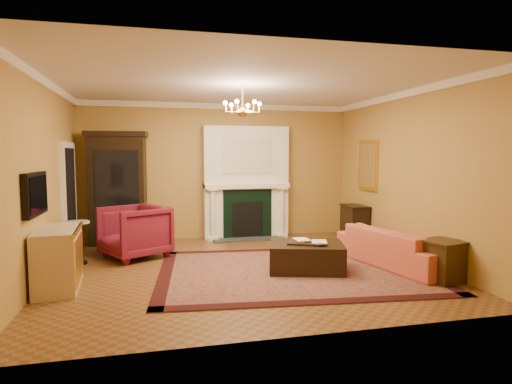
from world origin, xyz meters
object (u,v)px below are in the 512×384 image
object	(u,v)px
end_table	(443,262)
leather_ottoman	(306,257)
wingback_armchair	(134,229)
china_cabinet	(118,191)
pedestal_table	(77,239)
coral_sofa	(396,241)
commode	(58,259)
console_table	(354,224)

from	to	relation	value
end_table	leather_ottoman	distance (m)	2.03
wingback_armchair	end_table	world-z (taller)	wingback_armchair
china_cabinet	pedestal_table	world-z (taller)	china_cabinet
coral_sofa	end_table	xyz separation A→B (m)	(0.18, -0.95, -0.14)
coral_sofa	leather_ottoman	bearing A→B (deg)	76.42
pedestal_table	leather_ottoman	size ratio (longest dim) A/B	0.63
commode	console_table	size ratio (longest dim) A/B	1.50
china_cabinet	wingback_armchair	xyz separation A→B (m)	(0.38, -1.32, -0.60)
console_table	coral_sofa	bearing A→B (deg)	-94.25
console_table	pedestal_table	bearing A→B (deg)	-170.36
commode	console_table	world-z (taller)	commode
coral_sofa	console_table	distance (m)	2.06
wingback_armchair	china_cabinet	bearing A→B (deg)	165.62
wingback_armchair	commode	xyz separation A→B (m)	(-0.96, -1.63, -0.10)
console_table	china_cabinet	bearing A→B (deg)	172.11
china_cabinet	console_table	size ratio (longest dim) A/B	2.96
commode	console_table	xyz separation A→B (m)	(5.51, 2.04, -0.04)
leather_ottoman	wingback_armchair	bearing A→B (deg)	166.34
commode	leather_ottoman	world-z (taller)	commode
pedestal_table	end_table	distance (m)	5.89
console_table	leather_ottoman	bearing A→B (deg)	-129.96
coral_sofa	leather_ottoman	size ratio (longest dim) A/B	1.88
pedestal_table	end_table	bearing A→B (deg)	-23.08
china_cabinet	console_table	xyz separation A→B (m)	(4.93, -0.90, -0.74)
china_cabinet	pedestal_table	bearing A→B (deg)	-103.35
pedestal_table	console_table	size ratio (longest dim) A/B	0.97
coral_sofa	wingback_armchair	bearing A→B (deg)	57.74
pedestal_table	commode	size ratio (longest dim) A/B	0.65
china_cabinet	leather_ottoman	distance (m)	4.34
coral_sofa	commode	bearing A→B (deg)	78.43
wingback_armchair	commode	bearing A→B (deg)	-60.77
coral_sofa	end_table	size ratio (longest dim) A/B	3.74
wingback_armchair	leather_ottoman	bearing A→B (deg)	29.74
commode	china_cabinet	bearing A→B (deg)	74.78
console_table	end_table	bearing A→B (deg)	-88.65
china_cabinet	commode	bearing A→B (deg)	-95.38
console_table	leather_ottoman	world-z (taller)	console_table
china_cabinet	coral_sofa	xyz separation A→B (m)	(4.69, -2.95, -0.69)
china_cabinet	leather_ottoman	xyz separation A→B (m)	(3.11, -2.89, -0.89)
commode	console_table	bearing A→B (deg)	16.28
commode	wingback_armchair	bearing A→B (deg)	55.48
wingback_armchair	console_table	bearing A→B (deg)	64.89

